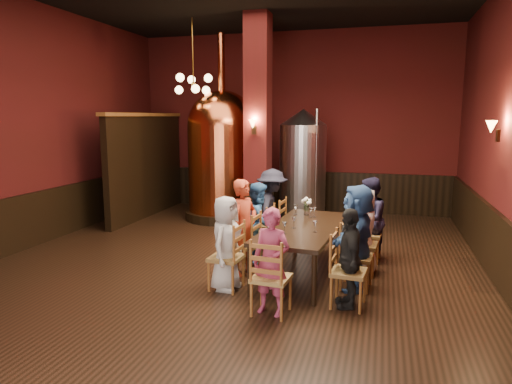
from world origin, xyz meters
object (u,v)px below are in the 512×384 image
(dining_table, at_px, (304,230))
(person_1, at_px, (244,227))
(person_0, at_px, (226,243))
(rose_vase, at_px, (306,203))
(steel_vessel, at_px, (303,166))
(person_2, at_px, (259,222))
(copper_kettle, at_px, (222,153))

(dining_table, bearing_deg, person_1, -158.78)
(person_0, bearing_deg, rose_vase, -20.53)
(person_1, relative_size, steel_vessel, 0.57)
(person_1, height_order, rose_vase, person_1)
(person_1, bearing_deg, dining_table, -52.58)
(person_1, height_order, steel_vessel, steel_vessel)
(person_0, relative_size, person_2, 0.99)
(person_0, relative_size, rose_vase, 4.35)
(steel_vessel, distance_m, rose_vase, 2.91)
(person_2, distance_m, rose_vase, 0.87)
(copper_kettle, height_order, rose_vase, copper_kettle)
(steel_vessel, height_order, rose_vase, steel_vessel)
(person_1, bearing_deg, person_2, 16.20)
(copper_kettle, relative_size, rose_vase, 13.94)
(person_1, distance_m, steel_vessel, 3.94)
(copper_kettle, height_order, steel_vessel, copper_kettle)
(person_1, height_order, copper_kettle, copper_kettle)
(dining_table, relative_size, person_0, 1.87)
(steel_vessel, bearing_deg, person_2, -92.84)
(person_0, distance_m, person_2, 1.33)
(dining_table, distance_m, copper_kettle, 4.28)
(rose_vase, bearing_deg, person_1, -126.50)
(steel_vessel, relative_size, rose_vase, 8.42)
(copper_kettle, distance_m, rose_vase, 3.57)
(person_2, relative_size, rose_vase, 4.38)
(person_0, bearing_deg, steel_vessel, 1.96)
(copper_kettle, bearing_deg, person_2, -60.14)
(person_0, distance_m, copper_kettle, 4.64)
(copper_kettle, xyz_separation_m, rose_vase, (2.42, -2.55, -0.60))
(dining_table, distance_m, rose_vase, 0.85)
(copper_kettle, bearing_deg, dining_table, -53.16)
(person_2, relative_size, steel_vessel, 0.52)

